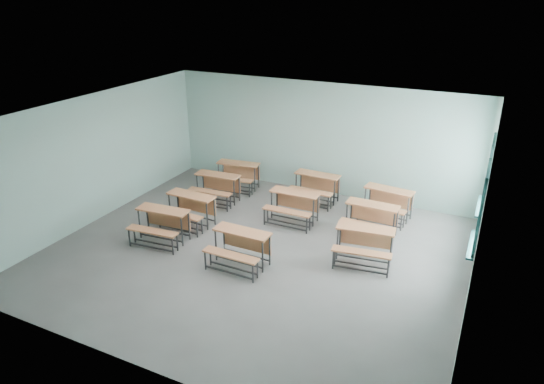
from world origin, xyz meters
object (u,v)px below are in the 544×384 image
(desk_unit_r0c0, at_px, (161,221))
(desk_unit_r3c1, at_px, (316,184))
(desk_unit_r3c0, at_px, (237,172))
(desk_unit_r2c2, at_px, (371,216))
(desk_unit_r0c1, at_px, (240,244))
(desk_unit_r3c2, at_px, (387,200))
(desk_unit_r1c0, at_px, (189,205))
(desk_unit_r2c1, at_px, (293,203))
(desk_unit_r2c0, at_px, (216,184))
(desk_unit_r1c2, at_px, (364,241))

(desk_unit_r0c0, height_order, desk_unit_r3c1, same)
(desk_unit_r3c1, bearing_deg, desk_unit_r3c0, -174.76)
(desk_unit_r2c2, distance_m, desk_unit_r3c0, 4.49)
(desk_unit_r0c0, relative_size, desk_unit_r0c1, 1.05)
(desk_unit_r0c0, height_order, desk_unit_r2c2, same)
(desk_unit_r3c2, bearing_deg, desk_unit_r0c0, -135.14)
(desk_unit_r1c0, height_order, desk_unit_r2c1, same)
(desk_unit_r2c1, distance_m, desk_unit_r3c0, 2.69)
(desk_unit_r0c1, height_order, desk_unit_r1c0, same)
(desk_unit_r0c0, bearing_deg, desk_unit_r2c0, 85.64)
(desk_unit_r0c0, xyz_separation_m, desk_unit_r2c1, (2.37, 2.29, 0.00))
(desk_unit_r0c0, height_order, desk_unit_r3c2, same)
(desk_unit_r3c0, bearing_deg, desk_unit_r1c0, -95.44)
(desk_unit_r2c0, distance_m, desk_unit_r3c2, 4.63)
(desk_unit_r0c0, relative_size, desk_unit_r1c2, 0.98)
(desk_unit_r0c0, xyz_separation_m, desk_unit_r3c1, (2.44, 3.73, 0.00))
(desk_unit_r1c2, bearing_deg, desk_unit_r1c0, 173.76)
(desk_unit_r0c0, distance_m, desk_unit_r3c0, 3.58)
(desk_unit_r0c1, distance_m, desk_unit_r2c0, 3.47)
(desk_unit_r2c1, xyz_separation_m, desk_unit_r3c1, (0.06, 1.44, 0.00))
(desk_unit_r0c0, height_order, desk_unit_r1c2, same)
(desk_unit_r2c0, distance_m, desk_unit_r2c2, 4.39)
(desk_unit_r0c0, distance_m, desk_unit_r3c1, 4.46)
(desk_unit_r2c0, xyz_separation_m, desk_unit_r2c1, (2.41, -0.22, 0.00))
(desk_unit_r3c0, bearing_deg, desk_unit_r2c2, -22.23)
(desk_unit_r0c0, xyz_separation_m, desk_unit_r3c0, (0.02, 3.58, 0.00))
(desk_unit_r2c2, bearing_deg, desk_unit_r3c0, 166.03)
(desk_unit_r3c0, bearing_deg, desk_unit_r3c1, -3.50)
(desk_unit_r2c0, bearing_deg, desk_unit_r2c2, -4.96)
(desk_unit_r0c0, bearing_deg, desk_unit_r1c0, 79.62)
(desk_unit_r2c1, distance_m, desk_unit_r3c1, 1.44)
(desk_unit_r0c1, xyz_separation_m, desk_unit_r3c0, (-2.17, 3.73, 0.00))
(desk_unit_r1c0, relative_size, desk_unit_r2c2, 1.01)
(desk_unit_r1c0, bearing_deg, desk_unit_r1c2, 3.51)
(desk_unit_r1c0, distance_m, desk_unit_r2c2, 4.49)
(desk_unit_r3c0, bearing_deg, desk_unit_r0c0, -97.33)
(desk_unit_r2c0, xyz_separation_m, desk_unit_r3c2, (4.52, 1.01, 0.00))
(desk_unit_r0c1, bearing_deg, desk_unit_r0c0, 176.75)
(desk_unit_r0c1, bearing_deg, desk_unit_r2c2, 50.46)
(desk_unit_r2c2, bearing_deg, desk_unit_r2c0, 179.89)
(desk_unit_r2c0, relative_size, desk_unit_r2c1, 1.04)
(desk_unit_r3c0, bearing_deg, desk_unit_r0c1, -66.84)
(desk_unit_r0c1, xyz_separation_m, desk_unit_r3c1, (0.25, 3.88, 0.00))
(desk_unit_r3c0, relative_size, desk_unit_r3c2, 1.00)
(desk_unit_r1c2, relative_size, desk_unit_r3c1, 1.06)
(desk_unit_r0c1, height_order, desk_unit_r2c1, same)
(desk_unit_r3c1, bearing_deg, desk_unit_r2c0, -152.01)
(desk_unit_r0c0, distance_m, desk_unit_r2c1, 3.30)
(desk_unit_r0c1, height_order, desk_unit_r3c0, same)
(desk_unit_r0c0, bearing_deg, desk_unit_r3c0, 84.44)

